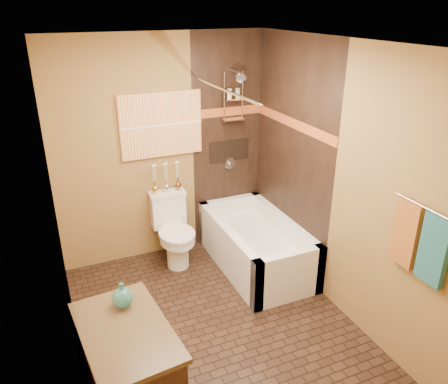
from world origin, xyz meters
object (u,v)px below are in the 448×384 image
sunset_painting (161,125)px  bathtub (256,248)px  toilet (174,230)px  vanity (129,375)px

sunset_painting → bathtub: 1.72m
sunset_painting → toilet: (0.00, -0.26, -1.15)m
sunset_painting → vanity: sunset_painting is taller
bathtub → toilet: 0.95m
vanity → bathtub: bearing=33.8°
sunset_painting → toilet: bearing=-90.0°
bathtub → vanity: 2.24m
bathtub → vanity: bearing=-140.6°
toilet → sunset_painting: bearing=92.1°
bathtub → vanity: size_ratio=1.58×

